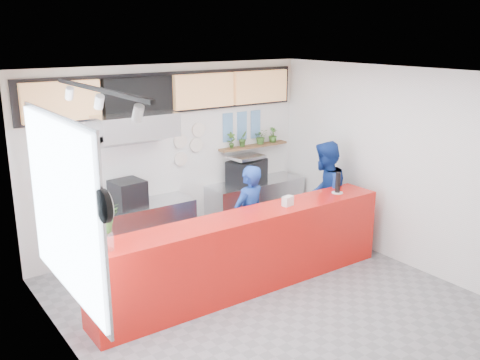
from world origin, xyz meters
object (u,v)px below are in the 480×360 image
pepper_mill (338,182)px  staff_right (324,196)px  panini_oven (128,194)px  staff_center (249,218)px  espresso_machine (247,172)px  service_counter (247,252)px

pepper_mill → staff_right: bearing=67.1°
panini_oven → staff_right: bearing=-30.6°
staff_center → pepper_mill: staff_center is taller
panini_oven → espresso_machine: (2.24, 0.00, 0.00)m
panini_oven → staff_center: size_ratio=0.28×
staff_right → staff_center: bearing=-29.9°
service_counter → staff_right: 2.01m
espresso_machine → staff_center: size_ratio=0.41×
service_counter → staff_center: size_ratio=2.79×
service_counter → panini_oven: bearing=117.3°
service_counter → staff_center: (0.42, 0.53, 0.26)m
service_counter → panini_oven: size_ratio=9.82×
panini_oven → espresso_machine: espresso_machine is taller
panini_oven → pepper_mill: size_ratio=1.46×
panini_oven → espresso_machine: size_ratio=0.70×
staff_center → staff_right: bearing=165.3°
staff_center → pepper_mill: 1.47m
espresso_machine → panini_oven: bearing=159.7°
panini_oven → staff_center: staff_center is taller
staff_right → panini_oven: bearing=-53.0°
panini_oven → pepper_mill: 3.20m
panini_oven → staff_right: 3.14m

